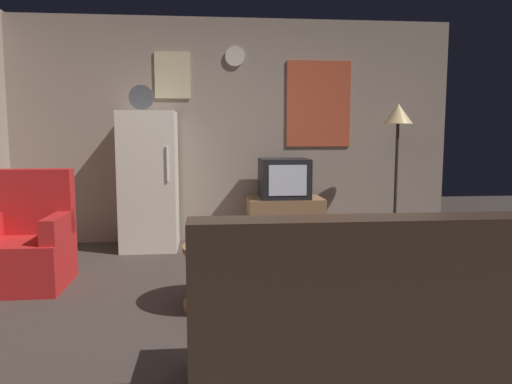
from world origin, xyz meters
name	(u,v)px	position (x,y,z in m)	size (l,w,h in m)	color
ground_plane	(249,311)	(0.00, 0.00, 0.00)	(12.00, 12.00, 0.00)	#3D332D
wall_with_art	(232,131)	(0.01, 2.45, 1.29)	(5.20, 0.12, 2.58)	gray
fridge	(149,180)	(-0.92, 2.05, 0.75)	(0.60, 0.62, 1.77)	silver
tv_stand	(285,222)	(0.58, 2.04, 0.27)	(0.84, 0.53, 0.54)	#8E6642
crt_tv	(284,178)	(0.57, 2.04, 0.76)	(0.54, 0.51, 0.44)	black
standing_lamp	(398,125)	(1.83, 1.94, 1.36)	(0.32, 0.32, 1.59)	#332D28
coffee_table	(232,275)	(-0.11, 0.12, 0.23)	(0.72, 0.72, 0.46)	#8E6642
wine_glass	(205,236)	(-0.31, 0.09, 0.53)	(0.05, 0.05, 0.15)	silver
mug_ceramic_white	(206,236)	(-0.30, 0.25, 0.50)	(0.08, 0.08, 0.09)	silver
mug_ceramic_tan	(202,241)	(-0.33, 0.09, 0.50)	(0.08, 0.08, 0.09)	tan
remote_control	(222,243)	(-0.18, 0.15, 0.47)	(0.15, 0.04, 0.02)	black
armchair	(26,245)	(-1.79, 0.79, 0.34)	(0.68, 0.68, 0.96)	red
couch	(371,335)	(0.48, -1.21, 0.31)	(1.70, 0.80, 0.92)	#38281E
book_stack	(338,244)	(1.16, 1.90, 0.04)	(0.21, 0.18, 0.07)	#A0A935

